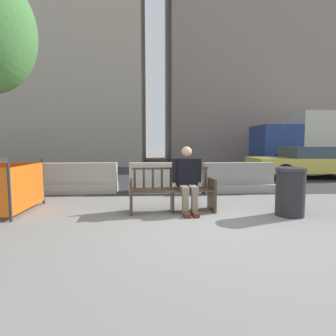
{
  "coord_description": "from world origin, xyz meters",
  "views": [
    {
      "loc": [
        -0.94,
        -4.12,
        1.36
      ],
      "look_at": [
        -0.56,
        2.56,
        0.75
      ],
      "focal_mm": 28.0,
      "sensor_mm": 36.0,
      "label": 1
    }
  ],
  "objects_px": {
    "jersey_barrier_left": "(81,181)",
    "trash_bin": "(290,192)",
    "seated_person": "(187,178)",
    "street_bench": "(172,192)",
    "delivery_truck": "(321,138)",
    "car_taxi_near": "(311,162)",
    "jersey_barrier_centre": "(165,180)",
    "jersey_barrier_right": "(238,180)"
  },
  "relations": [
    {
      "from": "jersey_barrier_left",
      "to": "trash_bin",
      "type": "height_order",
      "value": "trash_bin"
    },
    {
      "from": "seated_person",
      "to": "street_bench",
      "type": "bearing_deg",
      "value": 172.72
    },
    {
      "from": "jersey_barrier_left",
      "to": "delivery_truck",
      "type": "distance_m",
      "value": 12.94
    },
    {
      "from": "seated_person",
      "to": "car_taxi_near",
      "type": "relative_size",
      "value": 0.28
    },
    {
      "from": "jersey_barrier_left",
      "to": "trash_bin",
      "type": "bearing_deg",
      "value": -29.81
    },
    {
      "from": "street_bench",
      "to": "delivery_truck",
      "type": "relative_size",
      "value": 0.25
    },
    {
      "from": "jersey_barrier_centre",
      "to": "jersey_barrier_right",
      "type": "xyz_separation_m",
      "value": [
        2.08,
        -0.1,
        0.0
      ]
    },
    {
      "from": "jersey_barrier_centre",
      "to": "trash_bin",
      "type": "distance_m",
      "value": 3.45
    },
    {
      "from": "jersey_barrier_left",
      "to": "jersey_barrier_right",
      "type": "height_order",
      "value": "same"
    },
    {
      "from": "seated_person",
      "to": "jersey_barrier_right",
      "type": "height_order",
      "value": "seated_person"
    },
    {
      "from": "jersey_barrier_right",
      "to": "street_bench",
      "type": "bearing_deg",
      "value": -134.54
    },
    {
      "from": "delivery_truck",
      "to": "trash_bin",
      "type": "relative_size",
      "value": 7.41
    },
    {
      "from": "seated_person",
      "to": "jersey_barrier_right",
      "type": "distance_m",
      "value": 2.75
    },
    {
      "from": "car_taxi_near",
      "to": "delivery_truck",
      "type": "relative_size",
      "value": 0.7
    },
    {
      "from": "seated_person",
      "to": "car_taxi_near",
      "type": "xyz_separation_m",
      "value": [
        5.7,
        5.01,
        -0.04
      ]
    },
    {
      "from": "seated_person",
      "to": "trash_bin",
      "type": "xyz_separation_m",
      "value": [
        1.92,
        -0.4,
        -0.23
      ]
    },
    {
      "from": "delivery_truck",
      "to": "jersey_barrier_centre",
      "type": "bearing_deg",
      "value": -143.87
    },
    {
      "from": "car_taxi_near",
      "to": "jersey_barrier_right",
      "type": "bearing_deg",
      "value": -143.79
    },
    {
      "from": "car_taxi_near",
      "to": "delivery_truck",
      "type": "bearing_deg",
      "value": 52.69
    },
    {
      "from": "street_bench",
      "to": "car_taxi_near",
      "type": "bearing_deg",
      "value": 39.64
    },
    {
      "from": "seated_person",
      "to": "jersey_barrier_centre",
      "type": "relative_size",
      "value": 0.66
    },
    {
      "from": "jersey_barrier_right",
      "to": "trash_bin",
      "type": "relative_size",
      "value": 2.19
    },
    {
      "from": "street_bench",
      "to": "jersey_barrier_right",
      "type": "distance_m",
      "value": 2.9
    },
    {
      "from": "jersey_barrier_right",
      "to": "trash_bin",
      "type": "xyz_separation_m",
      "value": [
        0.18,
        -2.51,
        0.12
      ]
    },
    {
      "from": "car_taxi_near",
      "to": "delivery_truck",
      "type": "height_order",
      "value": "delivery_truck"
    },
    {
      "from": "street_bench",
      "to": "seated_person",
      "type": "height_order",
      "value": "seated_person"
    },
    {
      "from": "jersey_barrier_left",
      "to": "jersey_barrier_right",
      "type": "xyz_separation_m",
      "value": [
        4.44,
        -0.14,
        0.0
      ]
    },
    {
      "from": "street_bench",
      "to": "jersey_barrier_left",
      "type": "xyz_separation_m",
      "value": [
        -2.4,
        2.21,
        -0.06
      ]
    },
    {
      "from": "jersey_barrier_right",
      "to": "delivery_truck",
      "type": "distance_m",
      "value": 9.47
    },
    {
      "from": "jersey_barrier_centre",
      "to": "jersey_barrier_left",
      "type": "height_order",
      "value": "same"
    },
    {
      "from": "street_bench",
      "to": "delivery_truck",
      "type": "bearing_deg",
      "value": 44.45
    },
    {
      "from": "street_bench",
      "to": "jersey_barrier_centre",
      "type": "relative_size",
      "value": 0.86
    },
    {
      "from": "street_bench",
      "to": "car_taxi_near",
      "type": "height_order",
      "value": "car_taxi_near"
    },
    {
      "from": "seated_person",
      "to": "jersey_barrier_left",
      "type": "bearing_deg",
      "value": 140.27
    },
    {
      "from": "street_bench",
      "to": "trash_bin",
      "type": "xyz_separation_m",
      "value": [
        2.22,
        -0.44,
        0.07
      ]
    },
    {
      "from": "seated_person",
      "to": "jersey_barrier_left",
      "type": "relative_size",
      "value": 0.65
    },
    {
      "from": "seated_person",
      "to": "jersey_barrier_right",
      "type": "bearing_deg",
      "value": 50.53
    },
    {
      "from": "seated_person",
      "to": "delivery_truck",
      "type": "xyz_separation_m",
      "value": [
        8.47,
        8.64,
        1.0
      ]
    },
    {
      "from": "jersey_barrier_left",
      "to": "car_taxi_near",
      "type": "distance_m",
      "value": 8.86
    },
    {
      "from": "jersey_barrier_left",
      "to": "seated_person",
      "type": "bearing_deg",
      "value": -39.73
    },
    {
      "from": "jersey_barrier_left",
      "to": "delivery_truck",
      "type": "bearing_deg",
      "value": 29.77
    },
    {
      "from": "seated_person",
      "to": "jersey_barrier_left",
      "type": "distance_m",
      "value": 3.53
    }
  ]
}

